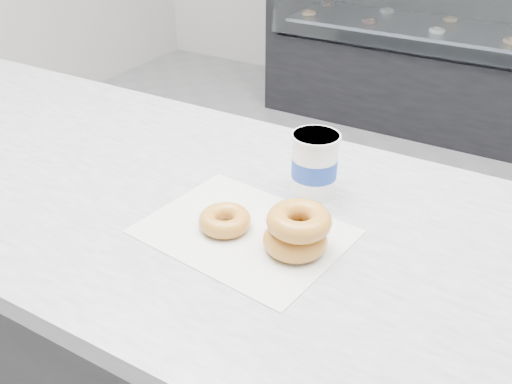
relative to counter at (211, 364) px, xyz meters
The scene contains 7 objects.
ground 0.75m from the counter, 90.00° to the left, with size 5.00×5.00×0.00m, color gray.
counter is the anchor object (origin of this frame).
display_case 2.72m from the counter, 90.00° to the left, with size 2.40×0.74×1.25m.
wax_paper 0.47m from the counter, 21.28° to the right, with size 0.34×0.26×0.00m, color silver.
donut_single 0.48m from the counter, 32.28° to the right, with size 0.09×0.09×0.03m, color gold.
donut_stack 0.54m from the counter, 12.15° to the right, with size 0.15×0.15×0.08m.
coffee_cup 0.56m from the counter, 38.12° to the left, with size 0.09×0.09×0.12m.
Camera 1 is at (0.56, -1.35, 1.47)m, focal length 40.00 mm.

